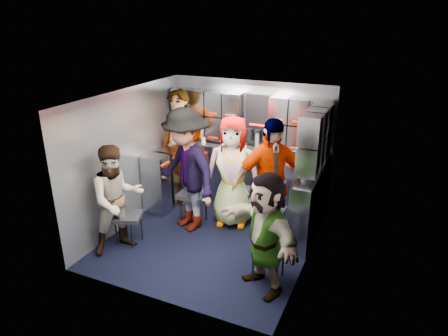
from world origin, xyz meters
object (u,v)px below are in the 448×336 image
at_px(jump_seat_center, 237,193).
at_px(jump_seat_mid_right, 272,212).
at_px(attendant_arc_b, 186,171).
at_px(attendant_standing, 179,148).
at_px(jump_seat_near_left, 128,218).
at_px(attendant_arc_c, 233,172).
at_px(jump_seat_mid_left, 193,196).
at_px(attendant_arc_a, 117,199).
at_px(jump_seat_near_right, 269,248).
at_px(attendant_arc_e, 265,233).
at_px(attendant_arc_d, 269,183).

relative_size(jump_seat_center, jump_seat_mid_right, 1.16).
bearing_deg(attendant_arc_b, attendant_standing, 152.66).
distance_m(jump_seat_near_left, jump_seat_center, 1.74).
xyz_separation_m(attendant_standing, attendant_arc_b, (0.56, -0.77, -0.04)).
bearing_deg(attendant_arc_c, jump_seat_center, 76.49).
bearing_deg(attendant_arc_b, jump_seat_mid_left, 116.57).
bearing_deg(attendant_arc_c, attendant_standing, 148.19).
relative_size(attendant_arc_b, attendant_arc_c, 1.09).
distance_m(jump_seat_near_left, attendant_arc_a, 0.42).
bearing_deg(jump_seat_near_right, attendant_arc_b, 154.25).
xyz_separation_m(jump_seat_near_right, attendant_arc_a, (-2.10, -0.18, 0.33)).
bearing_deg(jump_seat_center, attendant_arc_e, -57.23).
relative_size(jump_seat_near_left, attendant_arc_c, 0.28).
relative_size(jump_seat_mid_left, attendant_standing, 0.25).
bearing_deg(jump_seat_mid_left, jump_seat_center, 34.75).
xyz_separation_m(jump_seat_mid_right, attendant_arc_b, (-1.26, -0.26, 0.55)).
bearing_deg(jump_seat_near_left, jump_seat_near_right, -0.02).
bearing_deg(jump_seat_mid_left, attendant_arc_b, -90.00).
distance_m(jump_seat_near_right, attendant_arc_c, 1.55).
relative_size(attendant_standing, attendant_arc_b, 1.05).
height_order(attendant_arc_a, attendant_arc_c, attendant_arc_c).
bearing_deg(attendant_arc_a, jump_seat_mid_left, 6.85).
xyz_separation_m(attendant_arc_c, attendant_arc_e, (0.96, -1.32, -0.12)).
height_order(jump_seat_near_left, jump_seat_center, jump_seat_center).
relative_size(attendant_arc_a, attendant_arc_c, 0.88).
relative_size(jump_seat_center, attendant_arc_b, 0.27).
relative_size(jump_seat_mid_right, attendant_arc_c, 0.26).
relative_size(jump_seat_near_left, jump_seat_center, 0.93).
height_order(jump_seat_near_left, jump_seat_mid_left, jump_seat_mid_left).
distance_m(attendant_arc_b, attendant_arc_e, 1.80).
relative_size(jump_seat_near_left, jump_seat_near_right, 0.90).
bearing_deg(attendant_standing, jump_seat_mid_right, -2.76).
relative_size(jump_seat_mid_right, attendant_arc_a, 0.29).
height_order(attendant_arc_b, attendant_arc_d, attendant_arc_b).
relative_size(jump_seat_near_left, attendant_standing, 0.24).
relative_size(jump_seat_center, attendant_arc_a, 0.34).
bearing_deg(jump_seat_near_right, jump_seat_mid_right, 105.59).
relative_size(jump_seat_near_right, attendant_arc_e, 0.36).
distance_m(jump_seat_near_left, attendant_arc_e, 2.14).
bearing_deg(jump_seat_near_right, attendant_arc_d, 108.77).
relative_size(attendant_arc_c, attendant_arc_d, 0.94).
height_order(jump_seat_mid_left, attendant_standing, attendant_standing).
xyz_separation_m(jump_seat_near_right, attendant_arc_e, (0.00, -0.18, 0.31)).
bearing_deg(attendant_standing, jump_seat_near_right, -22.94).
bearing_deg(attendant_arc_b, jump_seat_mid_right, 38.45).
bearing_deg(jump_seat_center, attendant_arc_a, -127.17).
relative_size(attendant_standing, attendant_arc_a, 1.29).
height_order(attendant_arc_c, attendant_arc_d, attendant_arc_d).
distance_m(jump_seat_near_left, attendant_standing, 1.63).
height_order(jump_seat_near_left, attendant_arc_b, attendant_arc_b).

